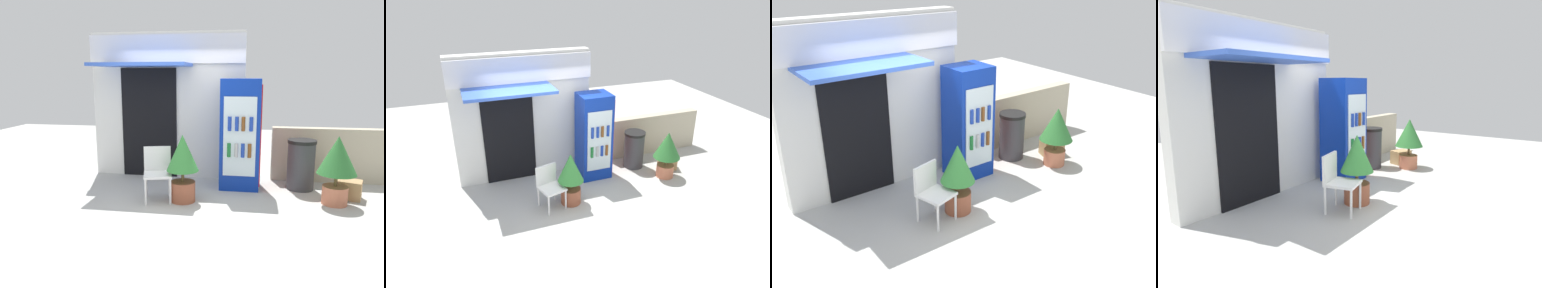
# 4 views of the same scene
# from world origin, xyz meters

# --- Properties ---
(ground) EXTENTS (16.00, 16.00, 0.00)m
(ground) POSITION_xyz_m (0.00, 0.00, 0.00)
(ground) COLOR #B2B2AD
(storefront_building) EXTENTS (3.01, 1.18, 2.83)m
(storefront_building) POSITION_xyz_m (-0.44, 1.51, 1.49)
(storefront_building) COLOR silver
(storefront_building) RESTS_ON ground
(drink_cooler) EXTENTS (0.71, 0.67, 1.96)m
(drink_cooler) POSITION_xyz_m (1.03, 0.94, 0.98)
(drink_cooler) COLOR #0C2D9E
(drink_cooler) RESTS_ON ground
(plastic_chair) EXTENTS (0.54, 0.55, 0.86)m
(plastic_chair) POSITION_xyz_m (-0.28, 0.08, 0.50)
(plastic_chair) COLOR white
(plastic_chair) RESTS_ON ground
(potted_plant_near_shop) EXTENTS (0.52, 0.52, 1.10)m
(potted_plant_near_shop) POSITION_xyz_m (0.15, 0.03, 0.64)
(potted_plant_near_shop) COLOR #995138
(potted_plant_near_shop) RESTS_ON ground
(potted_plant_curbside) EXTENTS (0.60, 0.60, 1.10)m
(potted_plant_curbside) POSITION_xyz_m (2.55, 0.28, 0.69)
(potted_plant_curbside) COLOR #BC6B4C
(potted_plant_curbside) RESTS_ON ground
(trash_bin) EXTENTS (0.50, 0.50, 0.90)m
(trash_bin) POSITION_xyz_m (2.11, 1.00, 0.45)
(trash_bin) COLOR #38383D
(trash_bin) RESTS_ON ground
(stone_boundary_wall) EXTENTS (2.61, 0.24, 1.03)m
(stone_boundary_wall) POSITION_xyz_m (2.93, 1.58, 0.52)
(stone_boundary_wall) COLOR #B7AD93
(stone_boundary_wall) RESTS_ON ground
(cardboard_box) EXTENTS (0.49, 0.42, 0.31)m
(cardboard_box) POSITION_xyz_m (2.83, 0.61, 0.15)
(cardboard_box) COLOR tan
(cardboard_box) RESTS_ON ground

